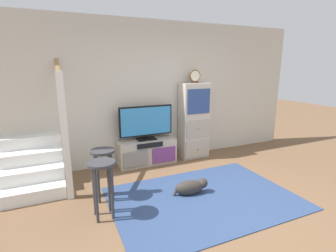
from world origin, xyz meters
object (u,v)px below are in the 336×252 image
media_console (147,152)px  desk_clock (195,76)px  dog (191,187)px  bar_stool_near (102,177)px  television (146,122)px  side_cabinet (194,121)px  bar_stool_far (103,163)px

media_console → desk_clock: desk_clock is taller
dog → bar_stool_near: bearing=-177.2°
television → desk_clock: bearing=-1.6°
desk_clock → dog: bearing=-120.2°
side_cabinet → bar_stool_far: (-2.02, -1.02, -0.22)m
media_console → side_cabinet: side_cabinet is taller
television → media_console: bearing=-90.0°
media_console → desk_clock: 1.74m
bar_stool_far → dog: size_ratio=1.36×
media_console → television: size_ratio=1.08×
television → bar_stool_near: 1.87m
desk_clock → bar_stool_far: bearing=-153.4°
desk_clock → side_cabinet: bearing=41.7°
side_cabinet → desk_clock: (-0.02, -0.02, 0.90)m
media_console → side_cabinet: 1.15m
desk_clock → dog: desk_clock is taller
bar_stool_far → television: bearing=46.0°
media_console → side_cabinet: size_ratio=0.73×
television → bar_stool_far: bearing=-134.0°
dog → media_console: bearing=98.0°
television → desk_clock: (1.01, -0.03, 0.83)m
television → dog: size_ratio=1.91×
desk_clock → bar_stool_far: size_ratio=0.35×
bar_stool_near → desk_clock: bearing=34.9°
desk_clock → bar_stool_far: desk_clock is taller
side_cabinet → dog: 1.76m
bar_stool_far → media_console: bearing=45.4°
television → side_cabinet: 1.03m
television → desk_clock: 1.31m
television → desk_clock: desk_clock is taller
side_cabinet → bar_stool_near: bearing=-145.1°
side_cabinet → desk_clock: 0.90m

